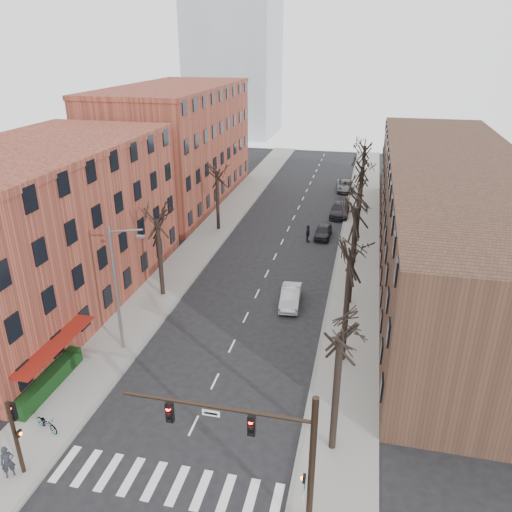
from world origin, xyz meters
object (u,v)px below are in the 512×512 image
Objects in this scene: parked_car_near at (323,231)px; bicycle at (47,423)px; parked_car_mid at (340,210)px; silver_sedan at (291,297)px; pedestrian_a at (8,462)px.

bicycle is (-11.62, -32.48, -0.09)m from parked_car_near.
silver_sedan is at bearing -94.14° from parked_car_mid.
silver_sedan is at bearing -92.15° from parked_car_near.
parked_car_near is 0.78× the size of parked_car_mid.
parked_car_mid is (1.24, 7.66, 0.07)m from parked_car_near.
silver_sedan is 19.99m from bicycle.
parked_car_near is 7.75m from parked_car_mid.
silver_sedan is 23.28m from parked_car_mid.
parked_car_near is 2.34× the size of pedestrian_a.
parked_car_mid reaches higher than parked_car_near.
parked_car_near is 2.37× the size of bicycle.
parked_car_mid is at bearing 29.79° from pedestrian_a.
bicycle is at bearing 48.09° from pedestrian_a.
parked_car_mid is 45.14m from pedestrian_a.
bicycle is at bearing -106.27° from parked_car_mid.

